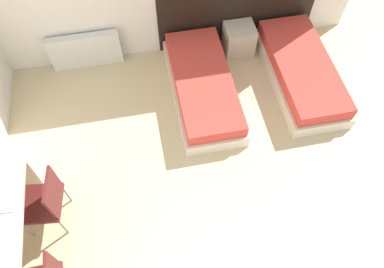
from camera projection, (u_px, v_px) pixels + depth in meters
The scene contains 7 objects.
headboard_panel at pixel (237, 16), 5.81m from camera, with size 2.48×0.03×0.98m.
bed_near_window at pixel (203, 86), 5.44m from camera, with size 0.88×2.01×0.41m.
bed_near_door at pixel (301, 71), 5.59m from camera, with size 0.88×2.01×0.41m.
nightstand at pixel (239, 39), 5.90m from camera, with size 0.46×0.40×0.47m.
radiator at pixel (85, 51), 5.69m from camera, with size 1.08×0.12×0.59m.
desk at pixel (1, 247), 3.83m from camera, with size 0.55×1.91×0.75m.
chair_near_laptop at pixel (45, 200), 4.15m from camera, with size 0.52×0.52×0.96m.
Camera 1 is at (-0.47, 0.10, 4.44)m, focal length 35.00 mm.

